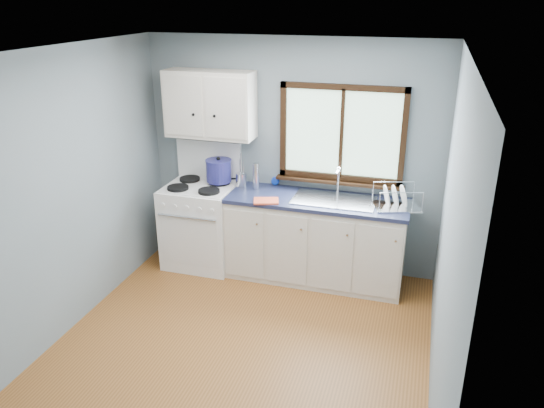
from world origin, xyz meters
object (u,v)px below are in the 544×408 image
(utensil_crock, at_px, (241,180))
(gas_range, at_px, (201,223))
(stockpot, at_px, (219,170))
(base_cabinets, at_px, (315,243))
(sink, at_px, (334,206))
(dish_rack, at_px, (396,201))
(thermos, at_px, (256,176))
(skillet, at_px, (219,179))

(utensil_crock, bearing_deg, gas_range, -161.64)
(gas_range, relative_size, stockpot, 4.22)
(base_cabinets, relative_size, sink, 2.20)
(stockpot, distance_m, utensil_crock, 0.27)
(base_cabinets, bearing_deg, gas_range, -179.18)
(utensil_crock, bearing_deg, dish_rack, -4.45)
(thermos, xyz_separation_m, dish_rack, (1.48, -0.09, -0.09))
(gas_range, distance_m, stockpot, 0.63)
(stockpot, height_order, thermos, stockpot)
(gas_range, distance_m, skillet, 0.54)
(skillet, relative_size, dish_rack, 0.72)
(utensil_crock, relative_size, dish_rack, 0.74)
(skillet, relative_size, thermos, 1.28)
(utensil_crock, bearing_deg, sink, -6.88)
(dish_rack, bearing_deg, thermos, 159.00)
(base_cabinets, bearing_deg, utensil_crock, 171.75)
(utensil_crock, bearing_deg, thermos, -13.37)
(base_cabinets, xyz_separation_m, sink, (0.18, -0.00, 0.45))
(utensil_crock, distance_m, thermos, 0.20)
(utensil_crock, distance_m, dish_rack, 1.67)
(sink, distance_m, skillet, 1.33)
(skillet, distance_m, dish_rack, 1.93)
(base_cabinets, distance_m, skillet, 1.28)
(skillet, distance_m, thermos, 0.46)
(utensil_crock, relative_size, thermos, 1.30)
(base_cabinets, bearing_deg, sink, -0.13)
(thermos, bearing_deg, sink, -5.48)
(base_cabinets, height_order, skillet, skillet)
(sink, relative_size, dish_rack, 1.63)
(base_cabinets, relative_size, thermos, 6.32)
(thermos, distance_m, dish_rack, 1.49)
(gas_range, xyz_separation_m, sink, (1.49, 0.02, 0.37))
(stockpot, bearing_deg, sink, -4.90)
(gas_range, relative_size, base_cabinets, 0.74)
(base_cabinets, bearing_deg, thermos, 173.13)
(gas_range, bearing_deg, stockpot, 35.94)
(stockpot, distance_m, dish_rack, 1.92)
(dish_rack, bearing_deg, skillet, 158.44)
(skillet, relative_size, stockpot, 1.16)
(base_cabinets, height_order, stockpot, stockpot)
(skillet, distance_m, utensil_crock, 0.27)
(gas_range, distance_m, dish_rack, 2.15)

